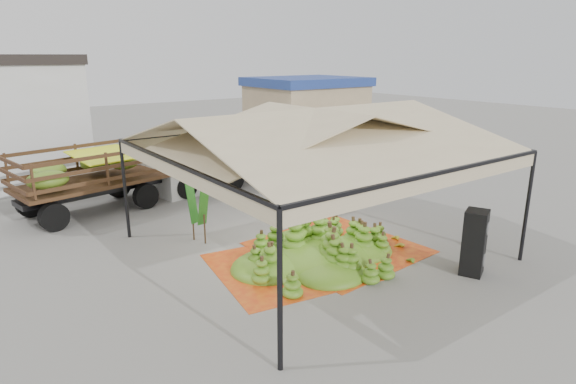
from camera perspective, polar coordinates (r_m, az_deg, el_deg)
ground at (r=14.03m, az=2.98°, el=-6.61°), size 90.00×90.00×0.00m
canopy_tent at (r=13.12m, az=3.19°, el=6.82°), size 8.10×8.10×4.00m
building_tan at (r=29.54m, az=2.18°, el=9.51°), size 6.30×5.30×4.10m
tarp_left at (r=12.82m, az=0.11°, el=-8.80°), size 4.29×4.14×0.01m
tarp_right at (r=14.09m, az=5.89°, el=-6.54°), size 4.27×4.45×0.01m
banana_heap at (r=13.06m, az=3.75°, el=-5.86°), size 6.10×5.61×1.06m
hand_yellow_a at (r=14.84m, az=12.41°, el=-5.29°), size 0.52×0.47×0.19m
hand_yellow_b at (r=14.29m, az=13.04°, el=-6.18°), size 0.46×0.41×0.18m
hand_red_a at (r=13.85m, az=11.45°, el=-6.83°), size 0.42×0.36×0.18m
hand_red_b at (r=14.99m, az=20.59°, el=-5.67°), size 0.62×0.58×0.22m
hand_green at (r=13.38m, az=14.09°, el=-7.81°), size 0.51×0.47×0.19m
hanging_bunches at (r=14.39m, az=-1.44°, el=4.90°), size 4.74×0.24×0.20m
speaker_stack at (r=12.99m, az=21.20°, el=-5.61°), size 0.77×0.74×1.68m
banana_leaves at (r=14.56m, az=-9.21°, el=-5.94°), size 0.96×1.36×3.70m
vendor at (r=18.14m, az=-0.38°, el=1.84°), size 0.70×0.46×1.91m
truck_left at (r=18.66m, az=-19.05°, el=2.87°), size 7.09×3.49×2.33m
truck_right at (r=22.67m, az=-3.01°, el=6.21°), size 7.75×4.51×2.52m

